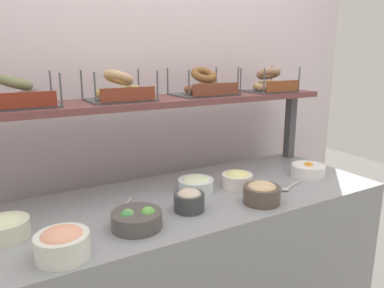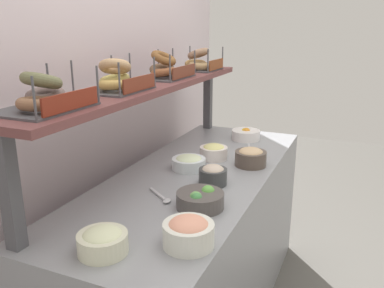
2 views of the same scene
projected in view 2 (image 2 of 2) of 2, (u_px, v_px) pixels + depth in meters
The scene contains 19 objects.
back_wall at pixel (98, 96), 2.11m from camera, with size 3.06×0.06×2.40m, color silver.
deli_counter at pixel (194, 249), 2.13m from camera, with size 1.86×0.70×0.85m, color gray.
shelf_riser_left at pixel (10, 192), 1.28m from camera, with size 0.05×0.05×0.40m, color #4C4C51.
shelf_riser_right at pixel (208, 100), 2.81m from camera, with size 0.05×0.05×0.40m, color #4C4C51.
upper_shelf at pixel (144, 87), 1.99m from camera, with size 1.82×0.32×0.03m, color brown.
bowl_fruit_salad at pixel (246, 134), 2.57m from camera, with size 0.18×0.18×0.08m.
bowl_tuna_salad at pixel (213, 175), 1.86m from camera, with size 0.13×0.13×0.09m.
bowl_veggie_mix at pixel (200, 199), 1.62m from camera, with size 0.19×0.19×0.08m.
bowl_lox_spread at pixel (188, 232), 1.34m from camera, with size 0.17×0.17×0.10m.
bowl_egg_salad at pixel (214, 151), 2.21m from camera, with size 0.15×0.15×0.08m.
bowl_scallion_spread at pixel (189, 162), 2.06m from camera, with size 0.17×0.17×0.07m.
bowl_hummus at pixel (251, 157), 2.10m from camera, with size 0.16×0.16×0.10m.
bowl_potato_salad at pixel (103, 241), 1.30m from camera, with size 0.16×0.16×0.09m.
serving_spoon_near_plate at pixel (250, 150), 2.34m from camera, with size 0.18×0.07×0.01m.
serving_spoon_by_edge at pixel (163, 198), 1.71m from camera, with size 0.12×0.15×0.01m.
bagel_basket_poppy at pixel (43, 96), 1.38m from camera, with size 0.32×0.24×0.14m.
bagel_basket_sesame at pixel (116, 80), 1.76m from camera, with size 0.30×0.26×0.15m.
bagel_basket_cinnamon_raisin at pixel (164, 69), 2.17m from camera, with size 0.32×0.26×0.15m.
bagel_basket_everything at pixel (199, 63), 2.53m from camera, with size 0.27×0.26×0.15m.
Camera 2 is at (-1.72, -0.73, 1.57)m, focal length 37.74 mm.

